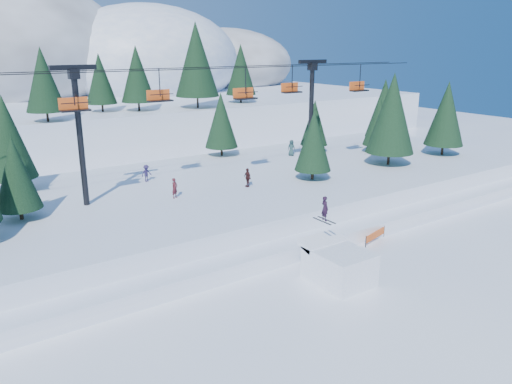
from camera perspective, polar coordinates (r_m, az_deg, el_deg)
ground at (r=30.10m, az=9.34°, el=-11.73°), size 160.00×160.00×0.00m
mid_shelf at (r=43.31m, az=-7.16°, el=-0.94°), size 70.00×22.00×2.50m
berm at (r=35.45m, az=0.42°, el=-6.03°), size 70.00×6.00×1.10m
mountain_ridge at (r=93.33m, az=-26.61°, el=12.04°), size 119.00×60.81×26.46m
jump_kicker at (r=31.47m, az=9.33°, el=-8.10°), size 3.05×4.31×5.12m
chairlift at (r=42.48m, az=-5.48°, el=9.92°), size 46.00×3.21×10.28m
conifer_stand at (r=43.15m, az=-5.46°, el=6.74°), size 61.08×17.36×9.11m
distant_skiers at (r=46.23m, az=-3.62°, el=2.92°), size 18.16×8.58×1.74m
banner_near at (r=38.22m, az=13.47°, el=-4.81°), size 2.77×0.76×0.90m
banner_far at (r=40.09m, az=14.26°, el=-3.85°), size 2.86×0.22×0.90m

